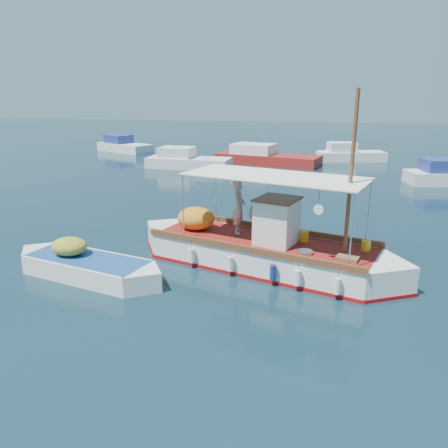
# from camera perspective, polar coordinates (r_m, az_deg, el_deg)

# --- Properties ---
(ground) EXTENTS (160.00, 160.00, 0.00)m
(ground) POSITION_cam_1_polar(r_m,az_deg,el_deg) (14.70, 3.27, -5.83)
(ground) COLOR black
(ground) RESTS_ON ground
(fishing_caique) EXTENTS (9.42, 4.52, 5.97)m
(fishing_caique) POSITION_cam_1_polar(r_m,az_deg,el_deg) (14.85, 4.80, -3.42)
(fishing_caique) COLOR white
(fishing_caique) RESTS_ON ground
(dinghy) EXTENTS (5.51, 2.44, 1.38)m
(dinghy) POSITION_cam_1_polar(r_m,az_deg,el_deg) (14.68, -17.52, -5.44)
(dinghy) COLOR white
(dinghy) RESTS_ON ground
(bg_boat_nw) EXTENTS (6.56, 2.52, 1.80)m
(bg_boat_nw) POSITION_cam_1_polar(r_m,az_deg,el_deg) (34.75, -4.95, 8.13)
(bg_boat_nw) COLOR silver
(bg_boat_nw) RESTS_ON ground
(bg_boat_n) EXTENTS (8.94, 4.62, 1.80)m
(bg_boat_n) POSITION_cam_1_polar(r_m,az_deg,el_deg) (36.79, 5.33, 8.60)
(bg_boat_n) COLOR maroon
(bg_boat_n) RESTS_ON ground
(bg_boat_far_w) EXTENTS (6.46, 4.70, 1.80)m
(bg_boat_far_w) POSITION_cam_1_polar(r_m,az_deg,el_deg) (45.93, -13.00, 9.85)
(bg_boat_far_w) COLOR silver
(bg_boat_far_w) RESTS_ON ground
(bg_boat_far_n) EXTENTS (6.03, 3.45, 1.80)m
(bg_boat_far_n) POSITION_cam_1_polar(r_m,az_deg,el_deg) (39.78, 16.00, 8.64)
(bg_boat_far_n) COLOR silver
(bg_boat_far_n) RESTS_ON ground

